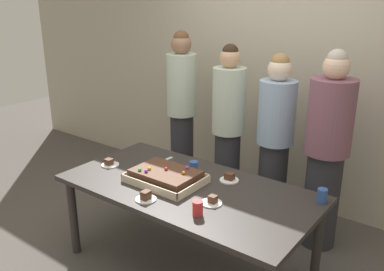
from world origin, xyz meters
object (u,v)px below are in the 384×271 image
at_px(cake_server_utensil, 164,161).
at_px(person_far_right_suit, 228,130).
at_px(drink_cup_nearest, 194,167).
at_px(party_table, 188,195).
at_px(plated_slice_far_left, 146,197).
at_px(drink_cup_middle, 322,195).
at_px(drink_cup_far_end, 198,208).
at_px(sheet_cake, 166,176).
at_px(plated_slice_near_left, 212,201).
at_px(person_striped_tie_right, 327,150).
at_px(person_serving_front, 275,140).
at_px(plated_slice_far_right, 229,178).
at_px(person_green_shirt_behind, 182,112).
at_px(plated_slice_near_right, 110,163).

xyz_separation_m(cake_server_utensil, person_far_right_suit, (0.23, 0.66, 0.16)).
bearing_deg(drink_cup_nearest, party_table, -63.66).
height_order(plated_slice_far_left, drink_cup_middle, drink_cup_middle).
bearing_deg(cake_server_utensil, drink_cup_far_end, -36.32).
relative_size(sheet_cake, drink_cup_far_end, 5.63).
xyz_separation_m(plated_slice_near_left, person_striped_tie_right, (0.40, 1.08, 0.14)).
bearing_deg(person_serving_front, drink_cup_nearest, -1.55).
distance_m(party_table, drink_cup_nearest, 0.28).
relative_size(plated_slice_far_right, drink_cup_far_end, 1.50).
relative_size(plated_slice_near_left, drink_cup_middle, 1.50).
xyz_separation_m(plated_slice_near_left, drink_cup_far_end, (0.01, -0.18, 0.03)).
distance_m(plated_slice_far_left, cake_server_utensil, 0.73).
height_order(plated_slice_near_left, person_serving_front, person_serving_front).
distance_m(person_serving_front, person_far_right_suit, 0.46).
bearing_deg(person_serving_front, cake_server_utensil, -21.56).
bearing_deg(cake_server_utensil, person_green_shirt_behind, 117.70).
distance_m(drink_cup_middle, person_striped_tie_right, 0.64).
bearing_deg(cake_server_utensil, person_striped_tie_right, 30.69).
bearing_deg(plated_slice_far_left, person_green_shirt_behind, 118.87).
height_order(plated_slice_far_right, person_striped_tie_right, person_striped_tie_right).
bearing_deg(person_serving_front, plated_slice_far_left, 7.69).
relative_size(plated_slice_far_left, person_far_right_suit, 0.09).
bearing_deg(plated_slice_near_right, sheet_cake, 4.09).
xyz_separation_m(plated_slice_near_left, drink_cup_nearest, (-0.41, 0.34, 0.03)).
bearing_deg(drink_cup_middle, plated_slice_far_left, -144.26).
relative_size(sheet_cake, plated_slice_far_left, 3.76).
bearing_deg(plated_slice_near_right, drink_cup_far_end, -11.39).
xyz_separation_m(sheet_cake, drink_cup_middle, (1.09, 0.41, 0.00)).
relative_size(drink_cup_nearest, drink_cup_far_end, 1.00).
distance_m(plated_slice_near_left, drink_cup_nearest, 0.54).
height_order(party_table, plated_slice_far_left, plated_slice_far_left).
xyz_separation_m(drink_cup_far_end, person_serving_front, (-0.10, 1.32, 0.08)).
relative_size(plated_slice_near_left, person_far_right_suit, 0.09).
xyz_separation_m(drink_cup_nearest, drink_cup_far_end, (0.43, -0.53, 0.00)).
xyz_separation_m(plated_slice_far_right, drink_cup_far_end, (0.12, -0.58, 0.03)).
relative_size(person_serving_front, person_striped_tie_right, 0.95).
relative_size(plated_slice_near_left, plated_slice_near_right, 1.00).
bearing_deg(sheet_cake, plated_slice_near_right, -175.91).
distance_m(plated_slice_far_right, cake_server_utensil, 0.66).
xyz_separation_m(party_table, plated_slice_near_right, (-0.77, -0.08, 0.09)).
distance_m(sheet_cake, person_serving_front, 1.14).
bearing_deg(party_table, drink_cup_middle, 21.92).
relative_size(drink_cup_far_end, person_serving_front, 0.06).
relative_size(drink_cup_nearest, person_serving_front, 0.06).
bearing_deg(person_far_right_suit, drink_cup_middle, 60.40).
height_order(drink_cup_middle, person_striped_tie_right, person_striped_tie_right).
distance_m(plated_slice_near_left, person_far_right_suit, 1.19).
bearing_deg(person_striped_tie_right, plated_slice_far_left, 10.12).
height_order(drink_cup_middle, person_serving_front, person_serving_front).
height_order(sheet_cake, person_serving_front, person_serving_front).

